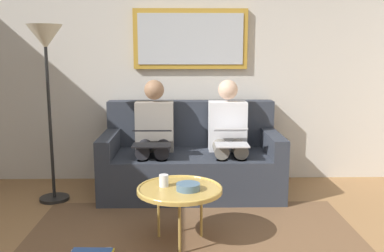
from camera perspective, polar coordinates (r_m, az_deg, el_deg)
wall_rear at (r=4.68m, az=-0.22°, el=8.59°), size 6.00×0.12×2.60m
area_rug at (r=3.25m, az=0.31°, el=-15.75°), size 2.60×1.80×0.01m
couch at (r=4.34m, az=-0.11°, el=-4.72°), size 1.76×0.90×0.90m
framed_mirror at (r=4.58m, az=-0.20°, el=11.68°), size 1.22×0.05×0.63m
coffee_table at (r=3.14m, az=-1.67°, el=-8.63°), size 0.63×0.63×0.44m
cup at (r=3.17m, az=-3.84°, el=-7.37°), size 0.07×0.07×0.09m
bowl at (r=3.09m, az=-0.52°, el=-8.22°), size 0.17×0.17×0.05m
person_left at (r=4.23m, az=4.94°, el=-1.04°), size 0.38×0.58×1.14m
laptop_silver at (r=3.99m, az=5.30°, el=-1.39°), size 0.31×0.37×0.16m
person_right at (r=4.21m, az=-5.14°, el=-1.08°), size 0.38×0.58×1.14m
laptop_black at (r=3.97m, az=-5.39°, el=-1.50°), size 0.36×0.34×0.14m
standing_lamp at (r=4.12m, az=-19.12°, el=8.84°), size 0.32×0.32×1.66m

